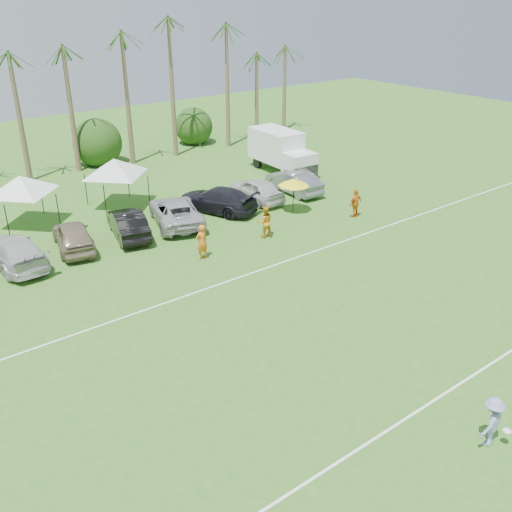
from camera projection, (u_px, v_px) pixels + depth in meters
ground at (426, 475)px, 17.26m from camera, size 120.00×120.00×0.00m
field_lines at (263, 353)px, 23.00m from camera, size 80.00×12.10×0.01m
palm_tree_5 at (6, 65)px, 40.96m from camera, size 2.40×2.40×9.90m
palm_tree_6 at (59, 49)px, 42.80m from camera, size 2.40×2.40×10.90m
palm_tree_7 at (108, 34)px, 44.64m from camera, size 2.40×2.40×11.90m
palm_tree_8 at (166, 64)px, 48.49m from camera, size 2.40×2.40×8.90m
palm_tree_9 at (215, 50)px, 50.87m from camera, size 2.40×2.40×9.90m
palm_tree_10 at (259, 37)px, 53.26m from camera, size 2.40×2.40×10.90m
palm_tree_11 at (292, 25)px, 55.09m from camera, size 2.40×2.40×11.90m
bush_tree_2 at (92, 140)px, 47.78m from camera, size 4.00×4.00×4.00m
bush_tree_3 at (193, 124)px, 53.29m from camera, size 4.00×4.00×4.00m
sideline_player_a at (202, 242)px, 30.69m from camera, size 0.75×0.52×1.96m
sideline_player_b at (265, 222)px, 33.37m from camera, size 1.13×1.02×1.91m
sideline_player_c at (355, 203)px, 36.32m from camera, size 1.13×0.55×1.87m
box_truck at (282, 151)px, 44.96m from camera, size 2.71×6.39×3.23m
canopy_tent_left at (19, 176)px, 34.03m from camera, size 4.62×4.62×3.74m
canopy_tent_right at (114, 159)px, 37.10m from camera, size 4.74×4.74×3.84m
market_umbrella at (294, 182)px, 36.62m from camera, size 2.06×2.06×2.29m
frisbee_player at (491, 422)px, 18.09m from camera, size 1.25×0.94×1.79m
parked_car_3 at (14, 251)px, 29.99m from camera, size 2.48×5.62×1.60m
parked_car_4 at (73, 236)px, 31.86m from camera, size 2.85×5.00×1.60m
parked_car_5 at (128, 224)px, 33.53m from camera, size 2.79×5.13×1.60m
parked_car_6 at (176, 211)px, 35.34m from camera, size 4.32×6.31×1.60m
parked_car_7 at (217, 200)px, 37.33m from camera, size 4.16×5.97×1.60m
parked_car_8 at (256, 190)px, 39.15m from camera, size 1.92×4.72×1.60m
parked_car_9 at (294, 182)px, 40.76m from camera, size 1.90×4.93×1.60m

